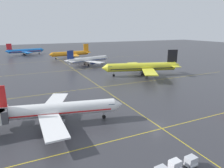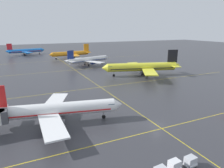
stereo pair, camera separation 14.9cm
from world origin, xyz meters
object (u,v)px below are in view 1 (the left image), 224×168
at_px(airliner_far_right_stand, 25,51).
at_px(airliner_third_row, 88,60).
at_px(airliner_far_left_stand, 71,54).
at_px(airliner_second_row, 142,67).
at_px(baggage_cart_row_middle, 175,165).
at_px(baggage_cart_row_fourth, 191,161).
at_px(airliner_front_gate, 56,110).

bearing_deg(airliner_far_right_stand, airliner_third_row, -65.72).
distance_m(airliner_third_row, airliner_far_left_stand, 37.00).
bearing_deg(airliner_third_row, airliner_second_row, -69.46).
height_order(airliner_second_row, airliner_third_row, airliner_second_row).
relative_size(airliner_far_left_stand, baggage_cart_row_middle, 12.54).
distance_m(baggage_cart_row_middle, baggage_cart_row_fourth, 3.26).
relative_size(airliner_far_right_stand, baggage_cart_row_middle, 12.10).
distance_m(airliner_second_row, airliner_third_row, 43.64).
height_order(airliner_far_left_stand, airliner_far_right_stand, airliner_far_left_stand).
xyz_separation_m(airliner_far_right_stand, baggage_cart_row_middle, (14.38, -180.32, -2.59)).
height_order(airliner_third_row, airliner_far_left_stand, airliner_far_left_stand).
bearing_deg(airliner_third_row, baggage_cart_row_fourth, -99.03).
relative_size(airliner_second_row, airliner_far_left_stand, 1.16).
relative_size(baggage_cart_row_middle, baggage_cart_row_fourth, 1.00).
distance_m(airliner_far_right_stand, baggage_cart_row_fourth, 181.59).
bearing_deg(baggage_cart_row_middle, baggage_cart_row_fourth, -6.94).
xyz_separation_m(airliner_far_left_stand, baggage_cart_row_fourth, (-14.72, -141.70, -2.72)).
relative_size(airliner_front_gate, baggage_cart_row_fourth, 12.22).
bearing_deg(airliner_far_right_stand, baggage_cart_row_fourth, -84.43).
distance_m(airliner_far_left_stand, baggage_cart_row_middle, 142.47).
bearing_deg(baggage_cart_row_fourth, baggage_cart_row_middle, 173.06).
relative_size(airliner_second_row, baggage_cart_row_fourth, 14.59).
bearing_deg(airliner_front_gate, baggage_cart_row_fourth, -56.32).
height_order(airliner_front_gate, airliner_second_row, airliner_second_row).
xyz_separation_m(airliner_front_gate, airliner_second_row, (50.05, 36.75, 0.75)).
xyz_separation_m(airliner_second_row, airliner_third_row, (-15.31, 40.86, -0.84)).
bearing_deg(airliner_third_row, airliner_front_gate, -114.12).
xyz_separation_m(airliner_second_row, baggage_cart_row_middle, (-35.20, -63.50, -3.40)).
distance_m(airliner_front_gate, airliner_far_right_stand, 153.57).
relative_size(airliner_front_gate, airliner_far_right_stand, 1.01).
bearing_deg(airliner_second_row, airliner_far_right_stand, 113.00).
relative_size(airliner_front_gate, airliner_far_left_stand, 0.97).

